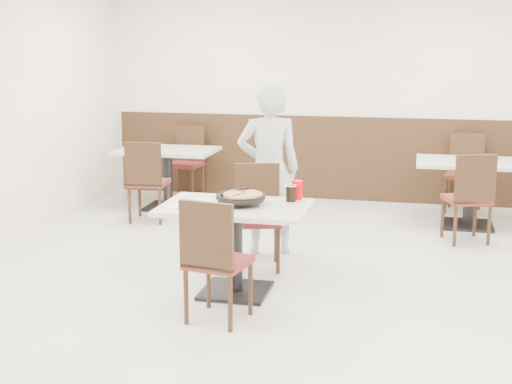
% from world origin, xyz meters
% --- Properties ---
extents(floor, '(7.00, 7.00, 0.00)m').
position_xyz_m(floor, '(0.00, 0.00, 0.00)').
color(floor, beige).
rests_on(floor, ground).
extents(wall_back, '(6.00, 0.04, 2.80)m').
position_xyz_m(wall_back, '(0.00, 3.50, 1.40)').
color(wall_back, beige).
rests_on(wall_back, floor).
extents(wall_front, '(6.00, 0.04, 2.80)m').
position_xyz_m(wall_front, '(0.00, -3.50, 1.40)').
color(wall_front, beige).
rests_on(wall_front, floor).
extents(wainscot_back, '(5.90, 0.03, 1.10)m').
position_xyz_m(wainscot_back, '(0.00, 3.48, 0.55)').
color(wainscot_back, black).
rests_on(wainscot_back, floor).
extents(main_table, '(1.25, 0.87, 0.75)m').
position_xyz_m(main_table, '(-0.35, -0.29, 0.38)').
color(main_table, beige).
rests_on(main_table, floor).
extents(chair_near, '(0.49, 0.49, 0.95)m').
position_xyz_m(chair_near, '(-0.32, -0.89, 0.47)').
color(chair_near, black).
rests_on(chair_near, floor).
extents(chair_far, '(0.51, 0.51, 0.95)m').
position_xyz_m(chair_far, '(-0.31, 0.40, 0.47)').
color(chair_far, black).
rests_on(chair_far, floor).
extents(trivet, '(0.12, 0.12, 0.04)m').
position_xyz_m(trivet, '(-0.32, -0.21, 0.77)').
color(trivet, black).
rests_on(trivet, main_table).
extents(pizza_pan, '(0.40, 0.40, 0.01)m').
position_xyz_m(pizza_pan, '(-0.30, -0.27, 0.79)').
color(pizza_pan, black).
rests_on(pizza_pan, trivet).
extents(pizza, '(0.32, 0.32, 0.02)m').
position_xyz_m(pizza, '(-0.29, -0.25, 0.81)').
color(pizza, '#B27941').
rests_on(pizza, pizza_pan).
extents(pizza_server, '(0.10, 0.11, 0.00)m').
position_xyz_m(pizza_server, '(-0.31, -0.23, 0.84)').
color(pizza_server, silver).
rests_on(pizza_server, pizza).
extents(napkin, '(0.18, 0.18, 0.00)m').
position_xyz_m(napkin, '(-0.79, -0.42, 0.75)').
color(napkin, white).
rests_on(napkin, main_table).
extents(side_plate, '(0.19, 0.19, 0.01)m').
position_xyz_m(side_plate, '(-0.71, -0.41, 0.76)').
color(side_plate, white).
rests_on(side_plate, napkin).
extents(fork, '(0.04, 0.17, 0.00)m').
position_xyz_m(fork, '(-0.76, -0.33, 0.77)').
color(fork, silver).
rests_on(fork, side_plate).
extents(cola_glass, '(0.09, 0.09, 0.13)m').
position_xyz_m(cola_glass, '(0.07, -0.05, 0.81)').
color(cola_glass, black).
rests_on(cola_glass, main_table).
extents(red_cup, '(0.10, 0.10, 0.16)m').
position_xyz_m(red_cup, '(0.11, 0.05, 0.83)').
color(red_cup, '#D10007').
rests_on(red_cup, main_table).
extents(diner_person, '(0.71, 0.57, 1.68)m').
position_xyz_m(diner_person, '(-0.32, 0.90, 0.84)').
color(diner_person, silver).
rests_on(diner_person, floor).
extents(bg_table_left, '(1.24, 0.87, 0.75)m').
position_xyz_m(bg_table_left, '(-1.94, 2.51, 0.38)').
color(bg_table_left, beige).
rests_on(bg_table_left, floor).
extents(bg_chair_left_near, '(0.45, 0.45, 0.95)m').
position_xyz_m(bg_chair_left_near, '(-1.94, 1.85, 0.47)').
color(bg_chair_left_near, black).
rests_on(bg_chair_left_near, floor).
extents(bg_chair_left_far, '(0.46, 0.46, 0.95)m').
position_xyz_m(bg_chair_left_far, '(-1.92, 3.13, 0.47)').
color(bg_chair_left_far, black).
rests_on(bg_chair_left_far, floor).
extents(bg_table_right, '(1.28, 0.93, 0.75)m').
position_xyz_m(bg_table_right, '(1.68, 2.41, 0.38)').
color(bg_table_right, beige).
rests_on(bg_table_right, floor).
extents(bg_chair_right_near, '(0.53, 0.53, 0.95)m').
position_xyz_m(bg_chair_right_near, '(1.61, 1.75, 0.47)').
color(bg_chair_right_near, black).
rests_on(bg_chair_right_near, floor).
extents(bg_chair_right_far, '(0.49, 0.49, 0.95)m').
position_xyz_m(bg_chair_right_far, '(1.65, 3.12, 0.47)').
color(bg_chair_right_far, black).
rests_on(bg_chair_right_far, floor).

